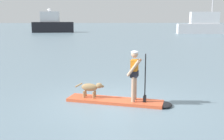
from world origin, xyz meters
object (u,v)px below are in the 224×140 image
dog (91,88)px  moored_boat_center (52,25)px  moored_boat_far_port (207,26)px  person_paddler (135,72)px  paddleboard (121,101)px

dog → moored_boat_center: moored_boat_center is taller
moored_boat_center → moored_boat_far_port: bearing=-15.8°
person_paddler → moored_boat_center: size_ratio=0.19×
person_paddler → moored_boat_far_port: moored_boat_far_port is taller
paddleboard → person_paddler: bearing=-20.5°
person_paddler → dog: 1.61m
dog → moored_boat_center: (-7.25, 50.27, 1.18)m
moored_boat_far_port → paddleboard: bearing=-117.1°
person_paddler → moored_boat_center: (-8.65, 50.79, 0.58)m
paddleboard → moored_boat_center: 51.33m
moored_boat_far_port → dog: bearing=-118.4°
paddleboard → moored_boat_far_port: moored_boat_far_port is taller
dog → moored_boat_center: bearing=98.2°
paddleboard → person_paddler: (0.40, -0.15, 1.00)m
person_paddler → moored_boat_far_port: (21.18, 42.34, 0.49)m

